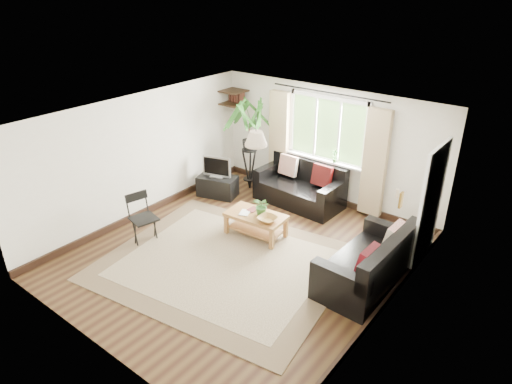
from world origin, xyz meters
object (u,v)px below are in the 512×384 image
Objects in this scene: sofa_back at (299,185)px; palm_stand at (249,146)px; coffee_table at (256,225)px; sofa_right at (367,259)px; folding_chair at (144,220)px; tv_stand at (218,186)px.

palm_stand is at bearing -175.79° from sofa_back.
sofa_right is at bearing -1.70° from coffee_table.
folding_chair is (-1.42, -1.37, 0.23)m from coffee_table.
coffee_table is 1.32× the size of tv_stand.
sofa_right is at bearing -56.97° from folding_chair.
coffee_table is at bearing -89.66° from sofa_right.
tv_stand is 0.41× the size of palm_stand.
palm_stand is (-1.37, 1.54, 0.78)m from coffee_table.
sofa_back is 2.18× the size of tv_stand.
tv_stand is at bearing 154.05° from coffee_table.
tv_stand is (-1.68, 0.82, -0.00)m from coffee_table.
sofa_back is 1.59m from coffee_table.
sofa_right is 2.21m from coffee_table.
tv_stand is at bearing 19.78° from folding_chair.
sofa_back is 0.98× the size of sofa_right.
palm_stand is (0.31, 0.72, 0.78)m from tv_stand.
sofa_back reaches higher than tv_stand.
sofa_back is at bearing 9.07° from tv_stand.
palm_stand reaches higher than coffee_table.
sofa_back is 3.24m from folding_chair.
folding_chair reaches higher than sofa_back.
coffee_table is 1.20× the size of folding_chair.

